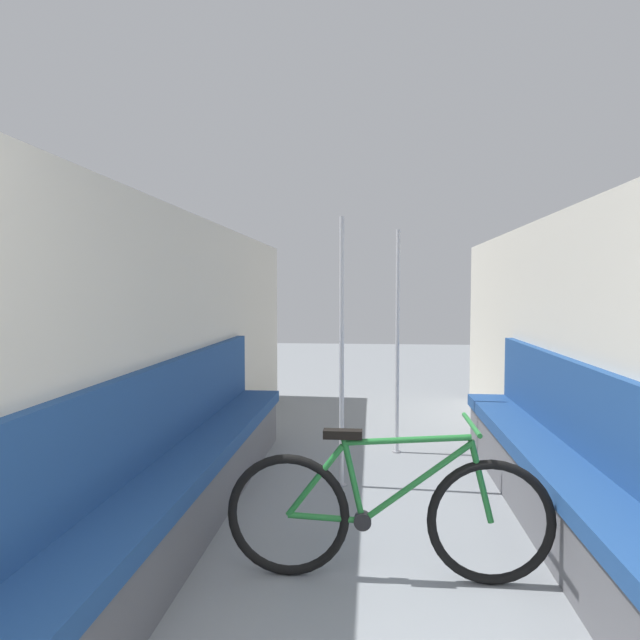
% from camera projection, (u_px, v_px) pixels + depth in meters
% --- Properties ---
extents(wall_left, '(0.10, 8.86, 2.06)m').
position_uv_depth(wall_left, '(152.00, 364.00, 3.58)').
color(wall_left, beige).
rests_on(wall_left, ground).
extents(wall_right, '(0.10, 8.86, 2.06)m').
position_uv_depth(wall_right, '(609.00, 369.00, 3.33)').
color(wall_right, beige).
rests_on(wall_right, ground).
extents(bench_seat_row_left, '(0.41, 4.24, 1.04)m').
position_uv_depth(bench_seat_row_left, '(187.00, 474.00, 3.56)').
color(bench_seat_row_left, '#5B5B60').
rests_on(bench_seat_row_left, ground).
extents(bench_seat_row_right, '(0.41, 4.24, 1.04)m').
position_uv_depth(bench_seat_row_right, '(568.00, 486.00, 3.35)').
color(bench_seat_row_right, '#5B5B60').
rests_on(bench_seat_row_right, ground).
extents(bicycle, '(1.68, 0.46, 0.83)m').
position_uv_depth(bicycle, '(387.00, 514.00, 2.92)').
color(bicycle, black).
rests_on(bicycle, ground).
extents(grab_pole_near, '(0.08, 0.08, 2.04)m').
position_uv_depth(grab_pole_near, '(342.00, 356.00, 4.29)').
color(grab_pole_near, gray).
rests_on(grab_pole_near, ground).
extents(grab_pole_far, '(0.08, 0.08, 2.04)m').
position_uv_depth(grab_pole_far, '(397.00, 345.00, 5.19)').
color(grab_pole_far, gray).
rests_on(grab_pole_far, ground).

